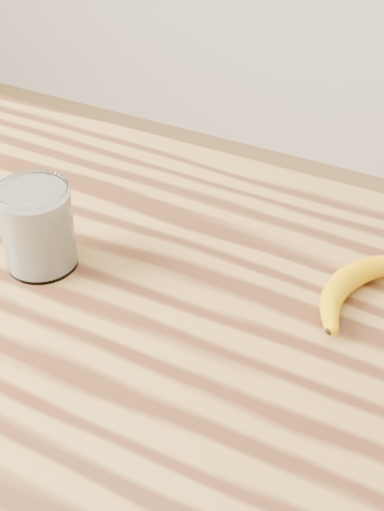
% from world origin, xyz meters
% --- Properties ---
extents(table, '(1.20, 0.80, 0.90)m').
position_xyz_m(table, '(0.00, 0.00, 0.77)').
color(table, '#A37539').
rests_on(table, ground).
extents(smoothie_glass, '(0.09, 0.09, 0.11)m').
position_xyz_m(smoothie_glass, '(-0.06, 0.03, 0.95)').
color(smoothie_glass, white).
rests_on(smoothie_glass, table).
extents(banana, '(0.18, 0.27, 0.03)m').
position_xyz_m(banana, '(0.29, 0.17, 0.92)').
color(banana, '#E1A000').
rests_on(banana, table).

